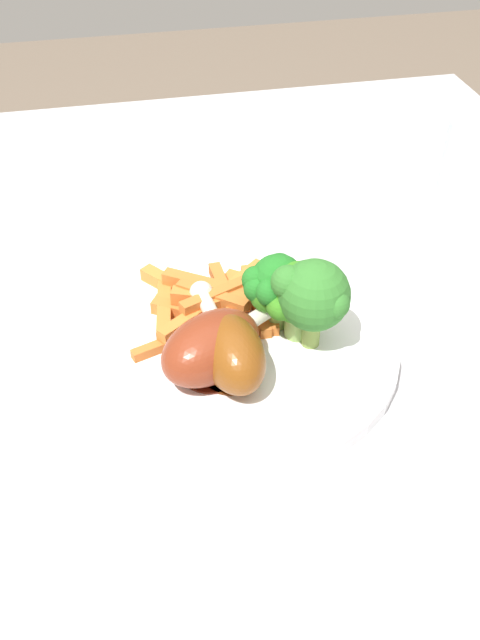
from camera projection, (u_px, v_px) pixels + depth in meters
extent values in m
cube|color=#B7B7BC|center=(267.00, 363.00, 0.58)|extent=(1.02, 0.80, 0.03)
cylinder|color=gray|center=(393.00, 310.00, 1.21)|extent=(0.06, 0.06, 0.69)
cylinder|color=white|center=(240.00, 345.00, 0.57)|extent=(0.25, 0.25, 0.01)
cylinder|color=#91B95F|center=(297.00, 321.00, 0.56)|extent=(0.02, 0.02, 0.02)
sphere|color=#37831E|center=(299.00, 291.00, 0.55)|extent=(0.05, 0.05, 0.05)
sphere|color=#37831E|center=(305.00, 304.00, 0.53)|extent=(0.02, 0.02, 0.02)
sphere|color=#37831E|center=(313.00, 271.00, 0.55)|extent=(0.02, 0.02, 0.02)
sphere|color=#37831E|center=(280.00, 307.00, 0.54)|extent=(0.02, 0.02, 0.02)
sphere|color=#37831E|center=(273.00, 294.00, 0.55)|extent=(0.03, 0.03, 0.03)
cylinder|color=#84A249|center=(311.00, 330.00, 0.55)|extent=(0.01, 0.01, 0.03)
sphere|color=#31742A|center=(314.00, 295.00, 0.53)|extent=(0.05, 0.05, 0.05)
sphere|color=#31742A|center=(290.00, 281.00, 0.53)|extent=(0.02, 0.02, 0.02)
sphere|color=#31742A|center=(288.00, 282.00, 0.53)|extent=(0.03, 0.03, 0.03)
sphere|color=#31742A|center=(293.00, 288.00, 0.52)|extent=(0.02, 0.02, 0.02)
sphere|color=#31742A|center=(320.00, 272.00, 0.54)|extent=(0.02, 0.02, 0.02)
sphere|color=#31742A|center=(335.00, 304.00, 0.52)|extent=(0.02, 0.02, 0.02)
cylinder|color=#92BE57|center=(276.00, 311.00, 0.57)|extent=(0.02, 0.02, 0.03)
sphere|color=#1F6F21|center=(278.00, 281.00, 0.55)|extent=(0.04, 0.04, 0.04)
sphere|color=#1F6F21|center=(293.00, 276.00, 0.56)|extent=(0.02, 0.02, 0.02)
sphere|color=#1F6F21|center=(256.00, 280.00, 0.55)|extent=(0.02, 0.02, 0.02)
sphere|color=#1F6F21|center=(279.00, 267.00, 0.56)|extent=(0.02, 0.02, 0.02)
sphere|color=#1F6F21|center=(257.00, 289.00, 0.55)|extent=(0.02, 0.02, 0.02)
sphere|color=#1F6F21|center=(288.00, 288.00, 0.54)|extent=(0.02, 0.02, 0.02)
sphere|color=#1F6F21|center=(271.00, 291.00, 0.54)|extent=(0.02, 0.02, 0.02)
cube|color=orange|center=(199.00, 307.00, 0.59)|extent=(0.04, 0.07, 0.01)
cube|color=orange|center=(219.00, 294.00, 0.60)|extent=(0.05, 0.04, 0.01)
cube|color=orange|center=(188.00, 294.00, 0.60)|extent=(0.09, 0.07, 0.01)
cube|color=orange|center=(211.00, 299.00, 0.58)|extent=(0.03, 0.06, 0.01)
cube|color=orange|center=(250.00, 301.00, 0.60)|extent=(0.09, 0.01, 0.01)
cube|color=orange|center=(229.00, 328.00, 0.57)|extent=(0.03, 0.08, 0.01)
cube|color=orange|center=(222.00, 294.00, 0.59)|extent=(0.08, 0.09, 0.01)
cube|color=orange|center=(164.00, 306.00, 0.59)|extent=(0.08, 0.02, 0.01)
cube|color=#C46729|center=(212.00, 297.00, 0.57)|extent=(0.05, 0.05, 0.01)
cube|color=orange|center=(192.00, 317.00, 0.57)|extent=(0.05, 0.06, 0.01)
cube|color=#C36729|center=(232.00, 289.00, 0.58)|extent=(0.05, 0.09, 0.01)
cube|color=#CE6C2C|center=(192.00, 313.00, 0.58)|extent=(0.04, 0.06, 0.01)
cube|color=#C7692A|center=(188.00, 335.00, 0.56)|extent=(0.04, 0.09, 0.01)
cube|color=#C96A2B|center=(224.00, 291.00, 0.59)|extent=(0.07, 0.01, 0.01)
cube|color=#CA6A2B|center=(218.00, 289.00, 0.59)|extent=(0.06, 0.09, 0.01)
cube|color=#C8692A|center=(236.00, 296.00, 0.58)|extent=(0.03, 0.06, 0.01)
cylinder|color=#561B0E|center=(212.00, 370.00, 0.54)|extent=(0.05, 0.05, 0.00)
ellipsoid|color=maroon|center=(211.00, 347.00, 0.52)|extent=(0.09, 0.10, 0.05)
cylinder|color=beige|center=(273.00, 311.00, 0.56)|extent=(0.03, 0.04, 0.01)
sphere|color=silver|center=(289.00, 300.00, 0.57)|extent=(0.02, 0.02, 0.02)
cylinder|color=#52240A|center=(231.00, 375.00, 0.53)|extent=(0.04, 0.04, 0.00)
ellipsoid|color=brown|center=(231.00, 352.00, 0.52)|extent=(0.08, 0.06, 0.05)
cylinder|color=beige|center=(207.00, 305.00, 0.56)|extent=(0.04, 0.02, 0.01)
sphere|color=silver|center=(201.00, 293.00, 0.58)|extent=(0.02, 0.02, 0.02)
cylinder|color=silver|center=(475.00, 172.00, 0.69)|extent=(0.07, 0.07, 0.10)
cube|color=white|center=(319.00, 629.00, 0.40)|extent=(0.18, 0.16, 0.00)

